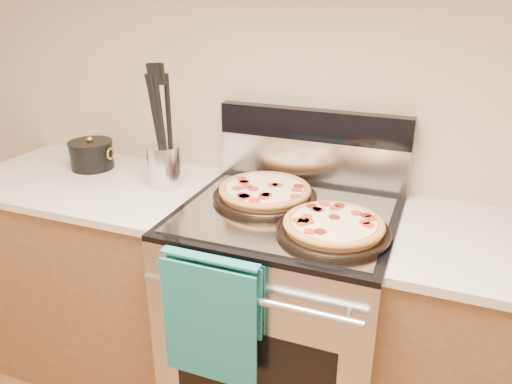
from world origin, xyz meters
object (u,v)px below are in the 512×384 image
(pepperoni_pizza_back, at_px, (265,192))
(saucepan, at_px, (92,156))
(utensil_crock, at_px, (165,166))
(range_body, at_px, (284,321))
(pepperoni_pizza_front, at_px, (334,227))

(pepperoni_pizza_back, xyz_separation_m, saucepan, (-0.84, 0.08, 0.01))
(pepperoni_pizza_back, height_order, utensil_crock, utensil_crock)
(range_body, distance_m, utensil_crock, 0.77)
(pepperoni_pizza_front, distance_m, saucepan, 1.17)
(range_body, height_order, saucepan, saucepan)
(pepperoni_pizza_front, relative_size, saucepan, 1.96)
(pepperoni_pizza_front, xyz_separation_m, saucepan, (-1.15, 0.26, 0.02))
(range_body, bearing_deg, saucepan, 171.15)
(pepperoni_pizza_front, bearing_deg, utensil_crock, 164.89)
(utensil_crock, bearing_deg, saucepan, 171.48)
(pepperoni_pizza_back, distance_m, utensil_crock, 0.44)
(utensil_crock, bearing_deg, pepperoni_pizza_front, -15.11)
(utensil_crock, distance_m, saucepan, 0.42)
(utensil_crock, relative_size, saucepan, 0.92)
(pepperoni_pizza_back, relative_size, pepperoni_pizza_front, 1.06)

